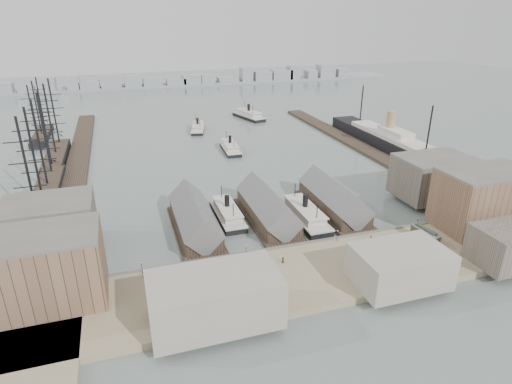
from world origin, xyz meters
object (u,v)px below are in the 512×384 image
object	(u,v)px
ferry_docked_west	(227,213)
ocean_steamer	(389,141)
tram	(425,235)
horse_cart_left	(167,291)
horse_cart_right	(359,258)
horse_cart_center	(263,268)

from	to	relation	value
ferry_docked_west	ocean_steamer	xyz separation A→B (m)	(105.00, 56.54, 2.22)
tram	horse_cart_left	size ratio (longest dim) A/B	2.35
ocean_steamer	horse_cart_right	size ratio (longest dim) A/B	21.84
ocean_steamer	horse_cart_center	size ratio (longest dim) A/B	21.75
ocean_steamer	horse_cart_right	world-z (taller)	ocean_steamer
horse_cart_left	ferry_docked_west	bearing A→B (deg)	-30.61
ferry_docked_west	tram	size ratio (longest dim) A/B	2.43
ferry_docked_west	ocean_steamer	world-z (taller)	ocean_steamer
ferry_docked_west	horse_cart_left	world-z (taller)	ferry_docked_west
horse_cart_right	horse_cart_left	bearing A→B (deg)	76.18
ferry_docked_west	horse_cart_right	distance (m)	51.28
tram	horse_cart_center	size ratio (longest dim) A/B	2.30
ferry_docked_west	horse_cart_right	xyz separation A→B (m)	(28.87, -42.38, 0.54)
horse_cart_center	horse_cart_right	distance (m)	28.72
horse_cart_left	horse_cart_center	size ratio (longest dim) A/B	0.98
horse_cart_center	ferry_docked_west	bearing A→B (deg)	27.28
ferry_docked_west	ocean_steamer	size ratio (longest dim) A/B	0.26
tram	horse_cart_center	xyz separation A→B (m)	(-54.23, -0.37, -1.19)
ferry_docked_west	horse_cart_left	xyz separation A→B (m)	(-26.65, -41.39, 0.58)
horse_cart_left	horse_cart_right	xyz separation A→B (m)	(55.52, -0.99, -0.04)
ocean_steamer	horse_cart_left	distance (m)	164.08
horse_cart_right	tram	bearing A→B (deg)	-94.57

